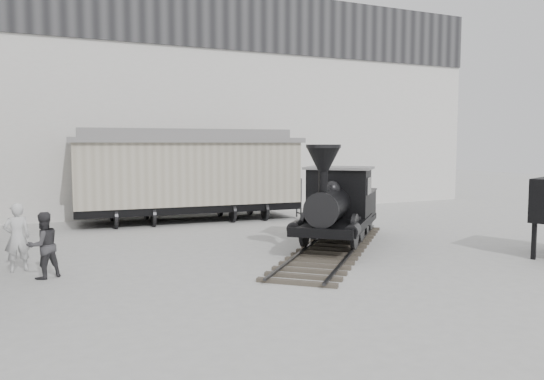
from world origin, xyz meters
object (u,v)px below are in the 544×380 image
locomotive (337,210)px  visitor_a (17,237)px  visitor_b (43,245)px  boxcar (188,173)px

locomotive → visitor_a: bearing=-140.6°
locomotive → visitor_a: (-9.66, 0.52, -0.30)m
locomotive → visitor_a: size_ratio=4.48×
visitor_a → visitor_b: size_ratio=1.09×
visitor_b → locomotive: bearing=158.0°
locomotive → boxcar: (-2.92, 7.67, 0.91)m
visitor_a → visitor_b: 1.24m
visitor_a → locomotive: bearing=167.0°
visitor_a → visitor_b: (0.62, -1.08, -0.07)m
visitor_b → boxcar: bearing=-152.2°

